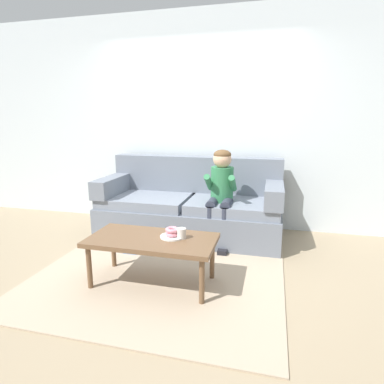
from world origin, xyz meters
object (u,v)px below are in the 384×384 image
Objects in this scene: coffee_table at (152,243)px; donut at (172,234)px; couch at (190,208)px; toy_controller at (131,251)px; mug at (181,233)px; person_child at (221,188)px.

donut is (0.17, 0.06, 0.08)m from coffee_table.
couch is 9.77× the size of toy_controller.
person_child is at bearing 80.69° from mug.
person_child is at bearing 45.68° from toy_controller.
donut is at bearing 177.24° from mug.
couch is 24.54× the size of mug.
couch is at bearing 153.08° from person_child.
couch reaches higher than coffee_table.
toy_controller is at bearing -149.19° from person_child.
donut is (-0.26, -1.03, -0.21)m from person_child.
coffee_table is at bearing -111.16° from person_child.
toy_controller is (-0.48, -0.74, -0.32)m from couch.
person_child is 4.87× the size of toy_controller.
couch is 1.30m from coffee_table.
donut reaches higher than coffee_table.
coffee_table is 12.28× the size of mug.
mug is (0.09, -0.00, 0.01)m from donut.
donut is at bearing -82.78° from couch.
donut is 0.53× the size of toy_controller.
coffee_table is at bearing -90.41° from couch.
toy_controller is at bearing -122.82° from couch.
couch is at bearing 101.02° from mug.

